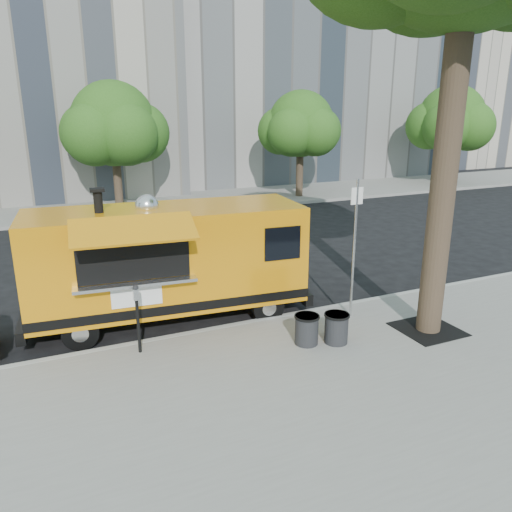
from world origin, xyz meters
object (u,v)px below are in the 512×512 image
Objects in this scene: sign_post at (354,241)px; trash_bin_left at (307,329)px; far_tree_c at (301,124)px; food_truck at (167,260)px; far_tree_d at (451,119)px; trash_bin_right at (336,327)px; parking_meter at (137,311)px; far_tree_b at (113,124)px.

sign_post is 5.14× the size of trash_bin_left.
far_tree_c is 8.93× the size of trash_bin_left.
far_tree_c is at bearing 61.49° from trash_bin_left.
food_truck is at bearing 129.29° from trash_bin_left.
trash_bin_right is (-17.44, -15.11, -3.42)m from far_tree_d.
sign_post is 4.64m from parking_meter.
sign_post is 2.21m from trash_bin_left.
far_tree_c is 16.98m from trash_bin_right.
parking_meter is at bearing -117.37° from food_truck.
parking_meter is (-11.00, -13.75, -2.74)m from far_tree_c.
parking_meter is 3.78m from trash_bin_right.
far_tree_d reaches higher than sign_post.
far_tree_b is 15.42m from trash_bin_left.
far_tree_b is 9.01m from far_tree_c.
far_tree_d is at bearing -0.30° from far_tree_b.
far_tree_b is 1.83× the size of sign_post.
far_tree_d is 21.79m from sign_post.
parking_meter is at bearing 177.48° from sign_post.
sign_post is 4.00m from food_truck.
parking_meter is at bearing -128.66° from far_tree_c.
trash_bin_left is 0.58m from trash_bin_right.
far_tree_b is 14.61m from sign_post.
parking_meter is at bearing -98.10° from far_tree_b.
sign_post is at bearing -139.30° from far_tree_d.
sign_post is 5.08× the size of trash_bin_right.
trash_bin_left is at bearing -45.66° from food_truck.
trash_bin_left is (-17.99, -14.92, -3.43)m from far_tree_d.
sign_post reaches higher than trash_bin_right.
far_tree_d is 23.70m from food_truck.
food_truck is at bearing -148.19° from far_tree_d.
far_tree_c is 10.00m from far_tree_d.
trash_bin_left is at bearing -118.51° from far_tree_c.
trash_bin_left is at bearing -17.83° from parking_meter.
trash_bin_left is at bearing -140.34° from far_tree_d.
food_truck is (-20.03, -12.43, -2.49)m from far_tree_d.
far_tree_c is 8.82× the size of trash_bin_right.
trash_bin_right is at bearing -139.10° from far_tree_d.
trash_bin_left is at bearing -153.56° from sign_post.
far_tree_d is 1.88× the size of sign_post.
far_tree_b is 0.97× the size of far_tree_d.
sign_post reaches higher than food_truck.
sign_post is at bearing -2.52° from parking_meter.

